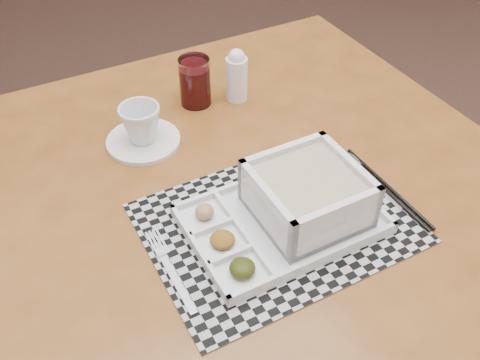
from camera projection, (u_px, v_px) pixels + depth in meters
name	position (u px, v px, depth m)	size (l,w,h in m)	color
floor	(190.00, 185.00, 2.17)	(5.00, 5.00, 0.00)	#321F19
dining_table	(243.00, 217.00, 1.05)	(1.17, 1.17, 0.80)	#593010
placemat	(277.00, 223.00, 0.92)	(0.44, 0.33, 0.00)	#98999F
serving_tray	(299.00, 203.00, 0.90)	(0.34, 0.25, 0.10)	silver
fork	(171.00, 267.00, 0.85)	(0.04, 0.19, 0.00)	silver
spoon	(354.00, 165.00, 1.03)	(0.04, 0.18, 0.01)	silver
chopsticks	(386.00, 188.00, 0.98)	(0.04, 0.24, 0.01)	black
saucer	(143.00, 141.00, 1.08)	(0.15, 0.15, 0.01)	silver
cup	(141.00, 124.00, 1.06)	(0.08, 0.08, 0.08)	silver
juice_glass	(195.00, 83.00, 1.16)	(0.07, 0.07, 0.11)	white
creamer_bottle	(237.00, 75.00, 1.17)	(0.05, 0.05, 0.12)	silver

